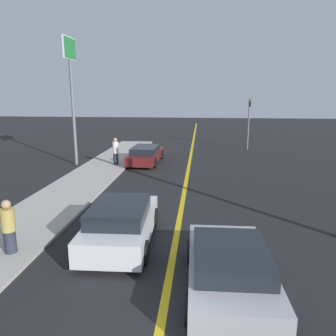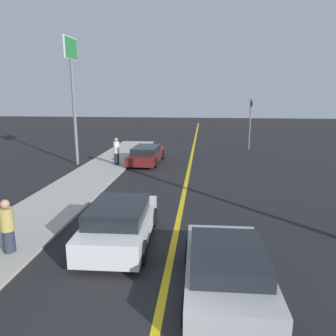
# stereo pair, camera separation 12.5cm
# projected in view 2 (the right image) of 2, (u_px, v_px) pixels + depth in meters

# --- Properties ---
(road_center_line) EXTENTS (0.20, 60.00, 0.01)m
(road_center_line) POSITION_uv_depth(u_px,v_px,m) (190.00, 162.00, 22.40)
(road_center_line) COLOR gold
(road_center_line) RESTS_ON ground_plane
(sidewalk_left) EXTENTS (2.91, 26.58, 0.11)m
(sidewalk_left) POSITION_uv_depth(u_px,v_px,m) (92.00, 176.00, 18.39)
(sidewalk_left) COLOR #ADA89E
(sidewalk_left) RESTS_ON ground_plane
(car_near_right_lane) EXTENTS (2.08, 4.07, 1.19)m
(car_near_right_lane) POSITION_uv_depth(u_px,v_px,m) (227.00, 268.00, 7.62)
(car_near_right_lane) COLOR #9E9EA3
(car_near_right_lane) RESTS_ON ground_plane
(car_ahead_center) EXTENTS (2.08, 4.21, 1.32)m
(car_ahead_center) POSITION_uv_depth(u_px,v_px,m) (120.00, 223.00, 10.15)
(car_ahead_center) COLOR silver
(car_ahead_center) RESTS_ON ground_plane
(car_far_distant) EXTENTS (2.00, 4.77, 1.14)m
(car_far_distant) POSITION_uv_depth(u_px,v_px,m) (147.00, 154.00, 21.96)
(car_far_distant) COLOR maroon
(car_far_distant) RESTS_ON ground_plane
(pedestrian_mid_group) EXTENTS (0.39, 0.39, 1.57)m
(pedestrian_mid_group) POSITION_uv_depth(u_px,v_px,m) (7.00, 226.00, 9.28)
(pedestrian_mid_group) COLOR #282D3D
(pedestrian_mid_group) RESTS_ON sidewalk_left
(pedestrian_far_standing) EXTENTS (0.38, 0.38, 1.72)m
(pedestrian_far_standing) POSITION_uv_depth(u_px,v_px,m) (116.00, 151.00, 20.87)
(pedestrian_far_standing) COLOR #282D3D
(pedestrian_far_standing) RESTS_ON sidewalk_left
(traffic_light) EXTENTS (0.18, 0.40, 4.10)m
(traffic_light) POSITION_uv_depth(u_px,v_px,m) (250.00, 119.00, 26.86)
(traffic_light) COLOR slate
(traffic_light) RESTS_ON ground_plane
(roadside_sign) EXTENTS (0.20, 1.90, 7.94)m
(roadside_sign) POSITION_uv_depth(u_px,v_px,m) (72.00, 72.00, 20.35)
(roadside_sign) COLOR slate
(roadside_sign) RESTS_ON ground_plane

